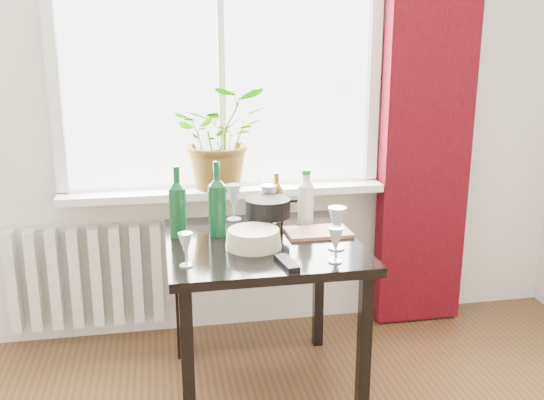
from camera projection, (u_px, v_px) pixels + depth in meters
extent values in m
cube|color=white|center=(220.00, 42.00, 3.10)|extent=(1.72, 0.08, 1.62)
cube|color=white|center=(225.00, 191.00, 3.24)|extent=(1.72, 0.20, 0.04)
cube|color=#3C050C|center=(429.00, 99.00, 3.29)|extent=(0.50, 0.12, 2.56)
cube|color=white|center=(86.00, 277.00, 3.24)|extent=(0.80, 0.10, 0.55)
cube|color=black|center=(262.00, 245.00, 2.71)|extent=(0.85, 0.85, 0.04)
cube|color=black|center=(188.00, 369.00, 2.40)|extent=(0.05, 0.05, 0.70)
cube|color=black|center=(180.00, 295.00, 3.09)|extent=(0.05, 0.05, 0.70)
cube|color=black|center=(364.00, 352.00, 2.53)|extent=(0.05, 0.05, 0.70)
cube|color=black|center=(318.00, 284.00, 3.22)|extent=(0.05, 0.05, 0.70)
imported|color=#30681B|center=(221.00, 137.00, 3.16)|extent=(0.49, 0.43, 0.54)
cylinder|color=beige|center=(253.00, 239.00, 2.61)|extent=(0.32, 0.32, 0.08)
cube|color=black|center=(287.00, 263.00, 2.42)|extent=(0.07, 0.18, 0.02)
cube|color=#A06448|center=(318.00, 232.00, 2.80)|extent=(0.30, 0.19, 0.02)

